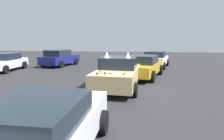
% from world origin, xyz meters
% --- Properties ---
extents(ground_plane, '(60.00, 60.00, 0.00)m').
position_xyz_m(ground_plane, '(0.00, 0.00, 0.00)').
color(ground_plane, '#2D2D30').
extents(art_car_decorated, '(4.45, 2.25, 1.83)m').
position_xyz_m(art_car_decorated, '(0.05, -0.00, 0.75)').
color(art_car_decorated, '#D8BC7F').
rests_on(art_car_decorated, ground).
extents(parked_sedan_near_left, '(4.22, 2.62, 1.37)m').
position_xyz_m(parked_sedan_near_left, '(7.93, -2.27, 0.68)').
color(parked_sedan_near_left, white).
rests_on(parked_sedan_near_left, ground).
extents(parked_sedan_row_back_far, '(4.69, 2.82, 1.40)m').
position_xyz_m(parked_sedan_row_back_far, '(3.14, -1.18, 0.70)').
color(parked_sedan_row_back_far, gold).
rests_on(parked_sedan_row_back_far, ground).
extents(parked_sedan_behind_right, '(4.25, 2.24, 1.35)m').
position_xyz_m(parked_sedan_behind_right, '(4.16, 9.25, 0.69)').
color(parked_sedan_behind_right, white).
rests_on(parked_sedan_behind_right, ground).
extents(parked_sedan_row_back_center, '(4.30, 2.58, 1.47)m').
position_xyz_m(parked_sedan_row_back_center, '(7.55, 6.26, 0.73)').
color(parked_sedan_row_back_center, navy).
rests_on(parked_sedan_row_back_center, ground).
extents(parked_sedan_near_right, '(4.04, 2.03, 1.33)m').
position_xyz_m(parked_sedan_near_right, '(-6.12, 0.70, 0.68)').
color(parked_sedan_near_right, white).
rests_on(parked_sedan_near_right, ground).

